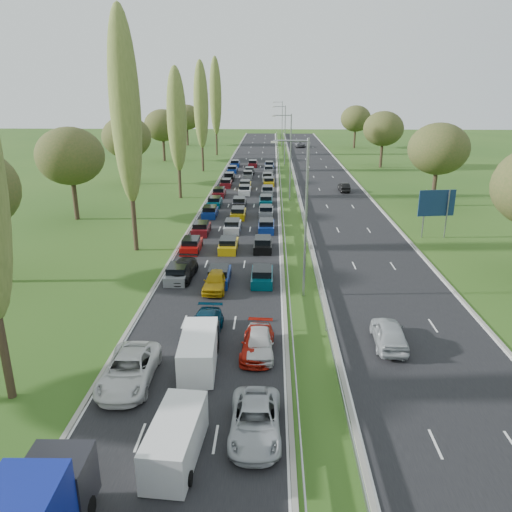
{
  "coord_description": "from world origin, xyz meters",
  "views": [
    {
      "loc": [
        1.99,
        7.07,
        15.3
      ],
      "look_at": [
        0.64,
        48.02,
        1.5
      ],
      "focal_mm": 35.0,
      "sensor_mm": 36.0,
      "label": 1
    }
  ],
  "objects_px": {
    "white_van_front": "(177,436)",
    "white_van_rear": "(199,349)",
    "near_car_2": "(129,370)",
    "direction_sign": "(437,205)",
    "near_car_3": "(183,270)"
  },
  "relations": [
    {
      "from": "white_van_front",
      "to": "white_van_rear",
      "type": "height_order",
      "value": "white_van_rear"
    },
    {
      "from": "near_car_2",
      "to": "direction_sign",
      "type": "height_order",
      "value": "direction_sign"
    },
    {
      "from": "near_car_3",
      "to": "white_van_front",
      "type": "distance_m",
      "value": 21.77
    },
    {
      "from": "near_car_3",
      "to": "white_van_rear",
      "type": "distance_m",
      "value": 14.36
    },
    {
      "from": "white_van_rear",
      "to": "direction_sign",
      "type": "xyz_separation_m",
      "value": [
        21.53,
        26.9,
        2.54
      ]
    },
    {
      "from": "white_van_front",
      "to": "direction_sign",
      "type": "relative_size",
      "value": 0.92
    },
    {
      "from": "near_car_3",
      "to": "direction_sign",
      "type": "height_order",
      "value": "direction_sign"
    },
    {
      "from": "white_van_rear",
      "to": "near_car_2",
      "type": "bearing_deg",
      "value": -153.4
    },
    {
      "from": "near_car_2",
      "to": "white_van_rear",
      "type": "relative_size",
      "value": 1.14
    },
    {
      "from": "white_van_rear",
      "to": "direction_sign",
      "type": "relative_size",
      "value": 0.96
    },
    {
      "from": "near_car_2",
      "to": "white_van_rear",
      "type": "xyz_separation_m",
      "value": [
        3.56,
        2.01,
        0.22
      ]
    },
    {
      "from": "near_car_3",
      "to": "white_van_front",
      "type": "relative_size",
      "value": 1.02
    },
    {
      "from": "white_van_front",
      "to": "near_car_3",
      "type": "bearing_deg",
      "value": 103.78
    },
    {
      "from": "white_van_front",
      "to": "white_van_rear",
      "type": "xyz_separation_m",
      "value": [
        -0.08,
        7.55,
        0.04
      ]
    },
    {
      "from": "white_van_rear",
      "to": "white_van_front",
      "type": "bearing_deg",
      "value": -92.24
    }
  ]
}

